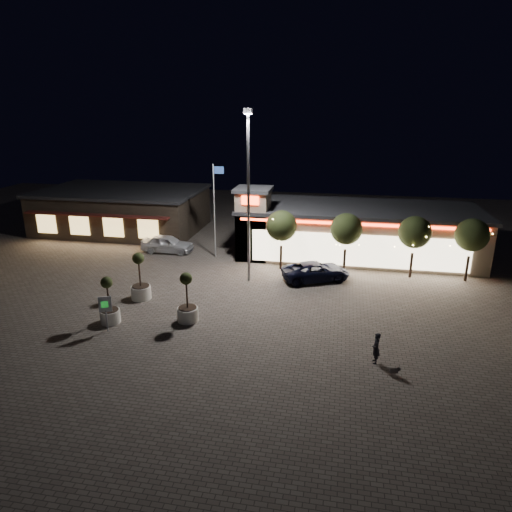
% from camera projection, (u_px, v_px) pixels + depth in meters
% --- Properties ---
extents(ground, '(90.00, 90.00, 0.00)m').
position_uv_depth(ground, '(189.00, 326.00, 27.26)').
color(ground, '#645951').
rests_on(ground, ground).
extents(retail_building, '(20.40, 8.40, 6.10)m').
position_uv_depth(retail_building, '(352.00, 230.00, 39.60)').
color(retail_building, gray).
rests_on(retail_building, ground).
extents(restaurant_building, '(16.40, 11.00, 4.30)m').
position_uv_depth(restaurant_building, '(123.00, 210.00, 47.71)').
color(restaurant_building, '#382D23').
rests_on(restaurant_building, ground).
extents(floodlight_pole, '(0.60, 0.40, 12.38)m').
position_uv_depth(floodlight_pole, '(248.00, 188.00, 32.15)').
color(floodlight_pole, gray).
rests_on(floodlight_pole, ground).
extents(flagpole, '(0.95, 0.10, 8.00)m').
position_uv_depth(flagpole, '(215.00, 203.00, 38.23)').
color(flagpole, white).
rests_on(flagpole, ground).
extents(string_tree_a, '(2.42, 2.42, 4.79)m').
position_uv_depth(string_tree_a, '(281.00, 226.00, 35.68)').
color(string_tree_a, '#332319').
rests_on(string_tree_a, ground).
extents(string_tree_b, '(2.42, 2.42, 4.79)m').
position_uv_depth(string_tree_b, '(346.00, 229.00, 34.78)').
color(string_tree_b, '#332319').
rests_on(string_tree_b, ground).
extents(string_tree_c, '(2.42, 2.42, 4.79)m').
position_uv_depth(string_tree_c, '(415.00, 232.00, 33.88)').
color(string_tree_c, '#332319').
rests_on(string_tree_c, ground).
extents(string_tree_d, '(2.42, 2.42, 4.79)m').
position_uv_depth(string_tree_d, '(472.00, 235.00, 33.17)').
color(string_tree_d, '#332319').
rests_on(string_tree_d, ground).
extents(pickup_truck, '(5.59, 4.16, 1.41)m').
position_uv_depth(pickup_truck, '(316.00, 271.00, 34.19)').
color(pickup_truck, black).
rests_on(pickup_truck, ground).
extents(white_sedan, '(4.64, 1.87, 1.58)m').
position_uv_depth(white_sedan, '(167.00, 244.00, 40.69)').
color(white_sedan, silver).
rests_on(white_sedan, ground).
extents(pedestrian, '(0.46, 0.65, 1.66)m').
position_uv_depth(pedestrian, '(376.00, 348.00, 23.13)').
color(pedestrian, black).
rests_on(pedestrian, ground).
extents(dog, '(0.56, 0.25, 0.30)m').
position_uv_depth(dog, '(395.00, 370.00, 22.21)').
color(dog, '#59514C').
rests_on(dog, ground).
extents(planter_left, '(1.34, 1.34, 3.29)m').
position_uv_depth(planter_left, '(140.00, 285.00, 30.82)').
color(planter_left, white).
rests_on(planter_left, ground).
extents(planter_mid, '(1.20, 1.20, 2.95)m').
position_uv_depth(planter_mid, '(109.00, 308.00, 27.45)').
color(planter_mid, white).
rests_on(planter_mid, ground).
extents(planter_right, '(1.28, 1.28, 3.14)m').
position_uv_depth(planter_right, '(187.00, 306.00, 27.62)').
color(planter_right, white).
rests_on(planter_right, ground).
extents(valet_sign, '(0.69, 0.34, 2.19)m').
position_uv_depth(valet_sign, '(105.00, 307.00, 26.16)').
color(valet_sign, gray).
rests_on(valet_sign, ground).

